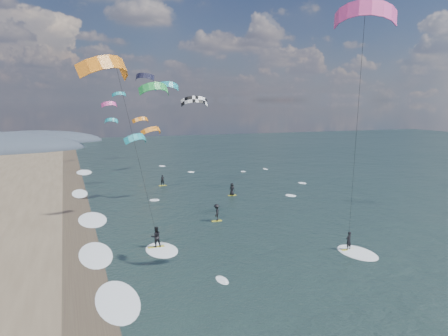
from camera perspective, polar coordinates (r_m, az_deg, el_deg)
name	(u,v)px	position (r m, az deg, el deg)	size (l,w,h in m)	color
ground	(312,318)	(26.92, 11.42, -18.62)	(260.00, 260.00, 0.00)	black
wet_sand_strip	(85,280)	(32.67, -17.71, -13.78)	(3.00, 240.00, 0.00)	#382D23
kitesurfer_near_a	(363,74)	(30.71, 17.67, 11.60)	(7.60, 9.12, 18.80)	yellow
kitesurfer_near_b	(131,128)	(31.37, -12.04, 5.13)	(7.15, 9.20, 15.68)	yellow
far_kitesurfers	(212,199)	(51.23, -1.59, -4.10)	(8.22, 21.46, 1.80)	yellow
bg_kite_field	(140,106)	(76.77, -10.89, 7.90)	(10.47, 72.15, 10.12)	orange
shoreline_surf	(98,255)	(37.15, -16.15, -10.92)	(2.40, 79.40, 0.11)	white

